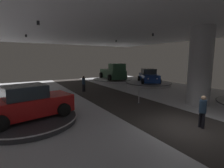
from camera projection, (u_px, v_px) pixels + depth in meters
ground at (189, 128)px, 8.10m from camera, size 24.00×44.00×0.06m
ceiling_with_spotlights at (198, 7)px, 7.26m from camera, size 24.00×44.00×0.39m
column_right at (200, 67)px, 11.73m from camera, size 1.55×1.55×5.50m
display_platform_deep_right at (112, 80)px, 24.94m from camera, size 5.68×5.68×0.33m
pickup_truck_deep_right at (113, 73)px, 24.48m from camera, size 3.25×5.54×2.30m
display_platform_far_right at (148, 84)px, 20.97m from camera, size 5.56×5.56×0.36m
display_car_far_right at (149, 76)px, 20.86m from camera, size 3.70×4.53×1.71m
display_platform_mid_left at (30, 120)px, 8.70m from camera, size 4.75×4.75×0.29m
display_car_mid_left at (28, 103)px, 8.55m from camera, size 4.48×2.89×1.71m
visitor_walking_near at (84, 83)px, 16.82m from camera, size 0.32×0.32×1.59m
visitor_walking_far at (203, 110)px, 7.96m from camera, size 0.32×0.32×1.59m
stanchion_a at (139, 99)px, 12.39m from camera, size 0.28×0.28×1.01m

